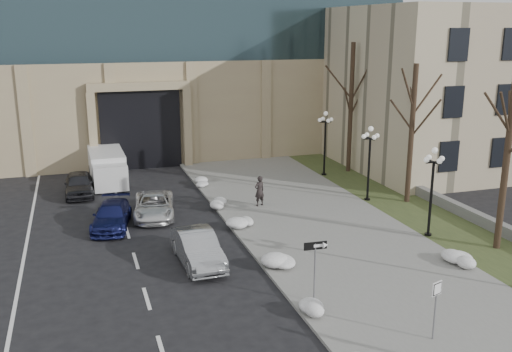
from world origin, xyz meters
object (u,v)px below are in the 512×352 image
Objects in this scene: pedestrian at (259,191)px; lamppost_b at (432,180)px; keep_sign at (436,298)px; car_b at (197,248)px; car_d at (154,205)px; car_c at (112,216)px; lamppost_d at (325,135)px; car_e at (79,184)px; lamppost_c at (370,153)px; one_way_sign at (319,253)px; box_truck at (107,167)px.

lamppost_b is (6.78, -7.40, 2.03)m from pedestrian.
pedestrian is 16.26m from keep_sign.
car_d is at bearing 94.87° from car_b.
lamppost_d is at bearing 34.11° from car_c.
car_d is 18.04m from keep_sign.
car_e is at bearing 178.47° from lamppost_d.
car_b is at bearing -152.89° from lamppost_c.
pedestrian is at bearing 172.42° from lamppost_c.
lamppost_c reaches higher than car_d.
one_way_sign reaches higher than pedestrian.
car_b is at bearing -68.69° from car_e.
lamppost_c reaches higher than car_c.
car_b reaches higher than car_c.
car_d is at bearing 94.85° from keep_sign.
lamppost_d reaches higher than car_e.
car_c is at bearing -11.09° from pedestrian.
car_c is (-3.40, 6.23, -0.11)m from car_b.
car_d is 1.09× the size of car_e.
pedestrian is at bearing -48.01° from box_truck.
one_way_sign reaches higher than keep_sign.
one_way_sign is (8.63, -18.44, 1.41)m from car_e.
lamppost_b is (12.10, -0.31, 2.31)m from car_b.
lamppost_b is at bearing -90.00° from lamppost_c.
one_way_sign is at bearing -115.08° from lamppost_d.
lamppost_d is (12.10, 12.69, 2.31)m from car_b.
box_truck is 22.34m from lamppost_b.
one_way_sign reaches higher than car_b.
keep_sign is 22.61m from lamppost_d.
lamppost_c is (8.42, 11.48, 0.92)m from one_way_sign.
lamppost_d reaches higher than car_c.
lamppost_c reaches higher than car_e.
car_e is 0.92× the size of lamppost_d.
car_c is 0.95× the size of car_d.
pedestrian is at bearing 74.57° from keep_sign.
car_d is 8.93m from box_truck.
car_e is (-4.00, 5.79, 0.08)m from car_d.
keep_sign is at bearing -57.55° from car_d.
car_b is 0.98× the size of lamppost_c.
car_d is (-0.96, 7.36, -0.10)m from car_b.
lamppost_c is (13.05, -1.16, 2.41)m from car_d.
car_e is 20.41m from one_way_sign.
car_c is at bearing -157.38° from lamppost_d.
box_truck is at bearing 110.74° from one_way_sign.
lamppost_c is at bearing 11.33° from car_c.
keep_sign reaches higher than car_d.
pedestrian is 0.28× the size of box_truck.
car_b is at bearing -80.30° from box_truck.
car_c is at bearing -146.73° from car_d.
lamppost_b is 1.00× the size of lamppost_c.
pedestrian is 0.81× the size of keep_sign.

